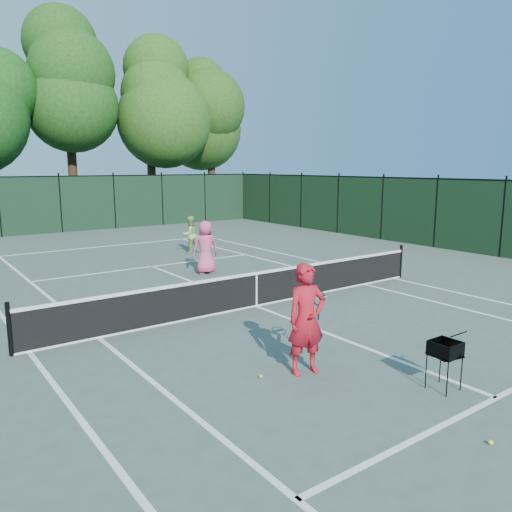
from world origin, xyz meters
TOP-DOWN VIEW (x-y plane):
  - ground at (0.00, 0.00)m, footprint 90.00×90.00m
  - sideline_doubles_left at (-5.49, 0.00)m, footprint 0.10×23.77m
  - sideline_doubles_right at (5.49, 0.00)m, footprint 0.10×23.77m
  - sideline_singles_left at (-4.12, 0.00)m, footprint 0.10×23.77m
  - sideline_singles_right at (4.12, 0.00)m, footprint 0.10×23.77m
  - baseline_far at (0.00, 11.88)m, footprint 10.97×0.10m
  - service_line_near at (0.00, -6.40)m, footprint 8.23×0.10m
  - service_line_far at (0.00, 6.40)m, footprint 8.23×0.10m
  - center_service_line at (0.00, 0.00)m, footprint 0.10×12.80m
  - tennis_net at (0.00, 0.00)m, footprint 11.69×0.09m
  - fence_far at (0.00, 18.00)m, footprint 24.00×0.05m
  - fence_right at (12.00, 0.00)m, footprint 0.05×36.00m
  - tree_3 at (2.00, 22.30)m, footprint 7.00×7.00m
  - tree_4 at (7.00, 21.60)m, footprint 6.20×6.20m
  - tree_5 at (12.00, 22.10)m, footprint 5.80×5.80m
  - coach at (-1.77, -3.90)m, footprint 1.06×0.61m
  - player_pink at (1.00, 4.27)m, footprint 0.96×0.72m
  - player_green at (2.53, 8.15)m, footprint 0.76×0.60m
  - ball_hopper at (-0.41, -5.72)m, footprint 0.50×0.50m
  - loose_ball_near_cart at (-1.36, -7.06)m, footprint 0.07×0.07m
  - loose_ball_midcourt at (-2.55, -3.63)m, footprint 0.07×0.07m

SIDE VIEW (x-z plane):
  - ground at x=0.00m, z-range 0.00..0.00m
  - sideline_doubles_left at x=-5.49m, z-range 0.00..0.01m
  - sideline_doubles_right at x=5.49m, z-range 0.00..0.01m
  - sideline_singles_left at x=-4.12m, z-range 0.00..0.01m
  - sideline_singles_right at x=4.12m, z-range 0.00..0.01m
  - baseline_far at x=0.00m, z-range 0.00..0.01m
  - service_line_near at x=0.00m, z-range 0.00..0.01m
  - service_line_far at x=0.00m, z-range 0.00..0.01m
  - center_service_line at x=0.00m, z-range 0.00..0.01m
  - loose_ball_near_cart at x=-1.36m, z-range 0.00..0.07m
  - loose_ball_midcourt at x=-2.55m, z-range 0.00..0.07m
  - tennis_net at x=0.00m, z-range -0.05..1.01m
  - ball_hopper at x=-0.41m, z-range 0.28..1.09m
  - player_green at x=2.53m, z-range 0.00..1.53m
  - player_pink at x=1.00m, z-range 0.00..1.79m
  - coach at x=-1.77m, z-range 0.00..1.96m
  - fence_far at x=0.00m, z-range 0.00..3.00m
  - fence_right at x=12.00m, z-range 0.00..3.00m
  - tree_5 at x=12.00m, z-range 1.59..13.82m
  - tree_4 at x=7.00m, z-range 1.66..14.63m
  - tree_3 at x=2.00m, z-range 1.78..16.23m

